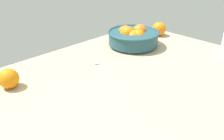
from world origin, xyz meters
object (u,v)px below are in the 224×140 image
fruit_bowl (133,37)px  loose_orange_1 (9,79)px  spoon (102,66)px  loose_orange_0 (159,29)px

fruit_bowl → loose_orange_1: (-69.87, 3.86, -1.16)cm
loose_orange_1 → spoon: size_ratio=0.44×
loose_orange_0 → spoon: size_ratio=0.47×
fruit_bowl → loose_orange_0: fruit_bowl is taller
loose_orange_1 → spoon: bearing=-17.7°
loose_orange_0 → loose_orange_1: bearing=177.8°
spoon → loose_orange_0: bearing=8.8°
fruit_bowl → loose_orange_0: 25.01cm
loose_orange_0 → fruit_bowl: bearing=-179.5°
fruit_bowl → loose_orange_0: size_ratio=3.35×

